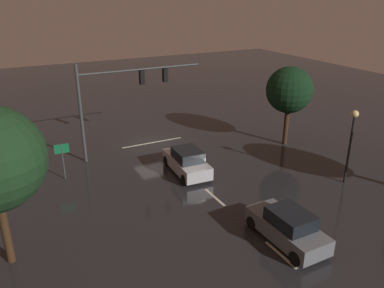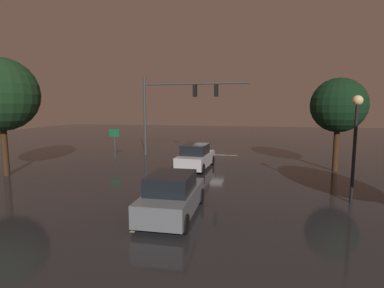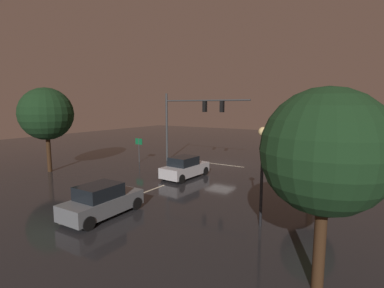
{
  "view_description": "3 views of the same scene",
  "coord_description": "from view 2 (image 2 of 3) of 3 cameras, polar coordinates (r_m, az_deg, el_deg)",
  "views": [
    {
      "loc": [
        10.33,
        27.19,
        11.29
      ],
      "look_at": [
        0.13,
        7.34,
        2.44
      ],
      "focal_mm": 36.34,
      "sensor_mm": 36.0,
      "label": 1
    },
    {
      "loc": [
        -4.05,
        26.13,
        4.24
      ],
      "look_at": [
        0.18,
        6.54,
        1.73
      ],
      "focal_mm": 27.95,
      "sensor_mm": 36.0,
      "label": 2
    },
    {
      "loc": [
        -12.58,
        24.91,
        5.7
      ],
      "look_at": [
        -0.14,
        5.41,
        2.6
      ],
      "focal_mm": 27.14,
      "sensor_mm": 36.0,
      "label": 3
    }
  ],
  "objects": [
    {
      "name": "lane_dash_near",
      "position": [
        11.7,
        -9.24,
        -14.18
      ],
      "size": [
        0.16,
        2.2,
        0.01
      ],
      "primitive_type": "cube",
      "rotation": [
        0.0,
        0.0,
        1.57
      ],
      "color": "beige",
      "rests_on": "ground_plane"
    },
    {
      "name": "lane_dash_far",
      "position": [
        22.89,
        1.77,
        -3.53
      ],
      "size": [
        0.16,
        2.2,
        0.01
      ],
      "primitive_type": "cube",
      "rotation": [
        0.0,
        0.0,
        1.57
      ],
      "color": "beige",
      "rests_on": "ground_plane"
    },
    {
      "name": "tree_left_near",
      "position": [
        21.63,
        26.17,
        6.61
      ],
      "size": [
        3.51,
        3.51,
        6.09
      ],
      "color": "#382314",
      "rests_on": "ground_plane"
    },
    {
      "name": "car_distant",
      "position": [
        11.81,
        -3.81,
        -9.82
      ],
      "size": [
        1.96,
        4.39,
        1.7
      ],
      "color": "slate",
      "rests_on": "ground_plane"
    },
    {
      "name": "lane_dash_mid",
      "position": [
        17.16,
        -1.87,
        -7.16
      ],
      "size": [
        0.16,
        2.2,
        0.01
      ],
      "primitive_type": "cube",
      "rotation": [
        0.0,
        0.0,
        1.57
      ],
      "color": "beige",
      "rests_on": "ground_plane"
    },
    {
      "name": "traffic_signal_assembly",
      "position": [
        25.68,
        -2.92,
        8.36
      ],
      "size": [
        9.06,
        0.47,
        6.87
      ],
      "color": "#383A3D",
      "rests_on": "ground_plane"
    },
    {
      "name": "route_sign",
      "position": [
        25.41,
        -14.56,
        1.32
      ],
      "size": [
        0.9,
        0.09,
        2.45
      ],
      "color": "#383A3D",
      "rests_on": "ground_plane"
    },
    {
      "name": "stop_bar",
      "position": [
        26.64,
        3.27,
        -2.03
      ],
      "size": [
        5.0,
        0.16,
        0.01
      ],
      "primitive_type": "cube",
      "color": "beige",
      "rests_on": "ground_plane"
    },
    {
      "name": "ground_plane",
      "position": [
        26.78,
        3.32,
        -1.99
      ],
      "size": [
        80.0,
        80.0,
        0.0
      ],
      "primitive_type": "plane",
      "color": "#232326"
    },
    {
      "name": "car_approaching",
      "position": [
        20.53,
        0.7,
        -2.52
      ],
      "size": [
        2.11,
        4.45,
        1.7
      ],
      "color": "#B7B7BC",
      "rests_on": "ground_plane"
    },
    {
      "name": "tree_right_near",
      "position": [
        21.49,
        -32.7,
        7.94
      ],
      "size": [
        4.41,
        4.41,
        7.18
      ],
      "color": "#382314",
      "rests_on": "ground_plane"
    },
    {
      "name": "street_lamp_left_kerb",
      "position": [
        14.69,
        28.79,
        2.73
      ],
      "size": [
        0.44,
        0.44,
        4.73
      ],
      "color": "black",
      "rests_on": "ground_plane"
    }
  ]
}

